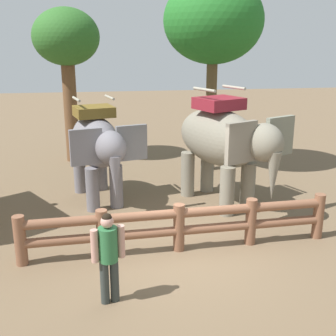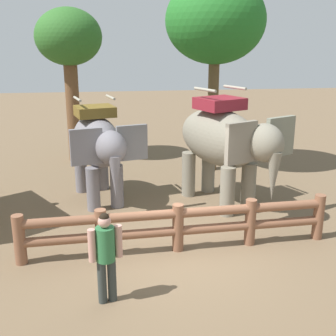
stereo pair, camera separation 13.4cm
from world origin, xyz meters
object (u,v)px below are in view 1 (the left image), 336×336
object	(u,v)px
tree_back_center	(66,43)
tourist_woman_in_black	(108,252)
elephant_center	(224,141)
tree_far_left	(213,22)
log_fence	(179,224)
elephant_near_left	(97,145)

from	to	relation	value
tree_back_center	tourist_woman_in_black	bearing A→B (deg)	-83.23
elephant_center	tree_back_center	size ratio (longest dim) A/B	0.69
tourist_woman_in_black	tree_far_left	world-z (taller)	tree_far_left
log_fence	tree_far_left	bearing A→B (deg)	69.92
elephant_center	tree_back_center	xyz separation A→B (m)	(-4.27, 5.26, 2.47)
log_fence	tree_back_center	xyz separation A→B (m)	(-2.64, 7.74, 3.66)
tourist_woman_in_black	tree_far_left	distance (m)	9.24
log_fence	elephant_center	size ratio (longest dim) A/B	1.78
log_fence	elephant_near_left	world-z (taller)	elephant_near_left
log_fence	elephant_center	bearing A→B (deg)	56.57
elephant_near_left	tree_far_left	world-z (taller)	tree_far_left
log_fence	tourist_woman_in_black	bearing A→B (deg)	-131.52
elephant_near_left	tree_far_left	size ratio (longest dim) A/B	0.55
log_fence	tree_far_left	distance (m)	7.53
elephant_center	tourist_woman_in_black	distance (m)	5.31
elephant_near_left	tourist_woman_in_black	bearing A→B (deg)	-88.11
elephant_near_left	tree_back_center	distance (m)	5.33
elephant_center	log_fence	bearing A→B (deg)	-123.43
log_fence	elephant_center	distance (m)	3.20
elephant_center	tree_far_left	xyz separation A→B (m)	(0.49, 3.34, 3.10)
elephant_near_left	tree_back_center	world-z (taller)	tree_back_center
tree_back_center	elephant_center	bearing A→B (deg)	-50.94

